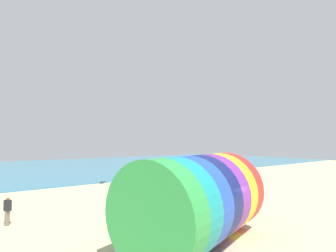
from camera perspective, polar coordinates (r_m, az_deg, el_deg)
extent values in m
plane|color=#CCBA8C|center=(12.04, 9.39, -24.55)|extent=(120.00, 120.00, 0.00)
cube|color=teal|center=(47.23, -27.55, -8.29)|extent=(120.00, 40.00, 0.10)
cylinder|color=green|center=(9.30, -3.05, -18.76)|extent=(2.03, 3.89, 3.77)
cylinder|color=teal|center=(10.04, 0.55, -17.61)|extent=(2.03, 3.89, 3.77)
cylinder|color=blue|center=(10.82, 3.61, -16.56)|extent=(2.03, 3.89, 3.77)
cylinder|color=navy|center=(11.63, 6.22, -15.63)|extent=(2.03, 3.89, 3.77)
cylinder|color=purple|center=(12.46, 8.47, -14.79)|extent=(2.03, 3.89, 3.77)
cylinder|color=yellow|center=(13.31, 10.42, -14.04)|extent=(2.03, 3.89, 3.77)
cylinder|color=red|center=(14.17, 12.12, -13.36)|extent=(2.03, 3.89, 3.77)
cylinder|color=black|center=(14.62, 12.92, -13.04)|extent=(1.07, 3.33, 3.47)
cylinder|color=#383D56|center=(16.00, 13.16, -17.57)|extent=(0.24, 0.24, 0.83)
cube|color=white|center=(15.84, 13.13, -15.03)|extent=(0.35, 0.42, 0.62)
sphere|color=#9E7051|center=(15.76, 13.10, -13.45)|extent=(0.22, 0.22, 0.22)
cylinder|color=#726651|center=(16.67, -31.61, -16.72)|extent=(0.24, 0.24, 0.75)
cube|color=#232328|center=(16.53, -31.54, -14.51)|extent=(0.36, 0.42, 0.56)
sphere|color=tan|center=(16.45, -31.49, -13.14)|extent=(0.20, 0.20, 0.20)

